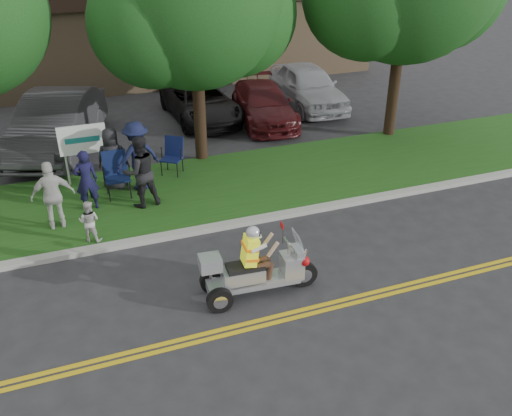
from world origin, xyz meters
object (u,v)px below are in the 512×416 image
object	(u,v)px
lawn_chair_a	(173,153)
parked_car_mid	(201,102)
trike_scooter	(255,271)
lawn_chair_b	(116,171)
parked_car_far_right	(307,86)
spectator_adult_right	(53,195)
spectator_adult_left	(86,180)
parked_car_left	(57,123)
parked_car_right	(264,104)
spectator_adult_mid	(140,172)

from	to	relation	value
lawn_chair_a	parked_car_mid	size ratio (longest dim) A/B	0.23
trike_scooter	parked_car_mid	xyz separation A→B (m)	(1.81, 10.54, 0.10)
trike_scooter	lawn_chair_b	size ratio (longest dim) A/B	2.02
parked_car_mid	lawn_chair_a	bearing A→B (deg)	-116.57
lawn_chair_b	parked_car_far_right	size ratio (longest dim) A/B	0.25
lawn_chair_b	spectator_adult_right	xyz separation A→B (m)	(-1.57, -1.26, 0.17)
spectator_adult_right	parked_car_far_right	world-z (taller)	spectator_adult_right
spectator_adult_right	parked_car_far_right	distance (m)	11.67
lawn_chair_b	spectator_adult_left	size ratio (longest dim) A/B	0.75
lawn_chair_a	lawn_chair_b	xyz separation A→B (m)	(-1.69, -0.87, 0.08)
parked_car_left	lawn_chair_b	bearing A→B (deg)	-53.03
spectator_adult_right	parked_car_far_right	size ratio (longest dim) A/B	0.35
trike_scooter	parked_car_right	bearing A→B (deg)	72.05
trike_scooter	parked_car_mid	distance (m)	10.70
lawn_chair_a	parked_car_far_right	distance (m)	7.77
parked_car_left	parked_car_right	xyz separation A→B (m)	(7.07, 0.27, -0.24)
trike_scooter	lawn_chair_b	world-z (taller)	trike_scooter
lawn_chair_b	spectator_adult_right	bearing A→B (deg)	-141.14
lawn_chair_b	spectator_adult_right	world-z (taller)	spectator_adult_right
spectator_adult_right	parked_car_left	size ratio (longest dim) A/B	0.31
lawn_chair_b	lawn_chair_a	bearing A→B (deg)	27.39
spectator_adult_right	parked_car_mid	bearing A→B (deg)	-131.36
spectator_adult_left	parked_car_right	world-z (taller)	spectator_adult_left
parked_car_far_right	parked_car_mid	bearing A→B (deg)	-176.45
parked_car_left	parked_car_far_right	xyz separation A→B (m)	(9.29, 1.33, -0.08)
lawn_chair_b	trike_scooter	bearing A→B (deg)	-69.68
lawn_chair_a	spectator_adult_mid	world-z (taller)	spectator_adult_mid
parked_car_right	parked_car_far_right	world-z (taller)	parked_car_far_right
spectator_adult_mid	parked_car_right	world-z (taller)	spectator_adult_mid
trike_scooter	parked_car_mid	world-z (taller)	trike_scooter
trike_scooter	spectator_adult_left	xyz separation A→B (m)	(-2.70, 4.62, 0.34)
spectator_adult_mid	parked_car_left	world-z (taller)	spectator_adult_mid
spectator_adult_right	parked_car_far_right	bearing A→B (deg)	-147.91
lawn_chair_a	parked_car_left	distance (m)	4.35
spectator_adult_right	parked_car_left	xyz separation A→B (m)	(0.30, 5.32, -0.05)
parked_car_left	parked_car_far_right	bearing A→B (deg)	27.67
parked_car_far_right	parked_car_right	bearing A→B (deg)	-151.53
trike_scooter	spectator_adult_mid	xyz separation A→B (m)	(-1.41, 4.35, 0.49)
lawn_chair_a	spectator_adult_left	bearing A→B (deg)	-115.45
spectator_adult_mid	parked_car_right	distance (m)	7.41
lawn_chair_b	parked_car_right	xyz separation A→B (m)	(5.80, 4.33, -0.12)
spectator_adult_mid	parked_car_far_right	world-z (taller)	spectator_adult_mid
parked_car_mid	parked_car_right	world-z (taller)	parked_car_right
lawn_chair_a	parked_car_mid	xyz separation A→B (m)	(2.03, 4.47, -0.05)
spectator_adult_mid	parked_car_far_right	size ratio (longest dim) A/B	0.39
parked_car_mid	parked_car_far_right	distance (m)	4.30
lawn_chair_a	spectator_adult_left	xyz separation A→B (m)	(-2.47, -1.45, 0.20)
parked_car_mid	parked_car_right	distance (m)	2.31
spectator_adult_mid	spectator_adult_left	bearing A→B (deg)	-22.44
lawn_chair_a	spectator_adult_right	distance (m)	3.91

